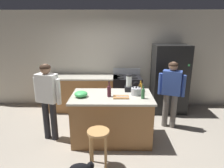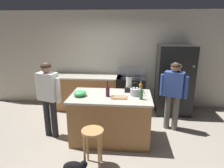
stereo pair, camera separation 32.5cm
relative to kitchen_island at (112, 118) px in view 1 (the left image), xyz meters
The scene contains 17 objects.
ground_plane 0.48m from the kitchen_island, ahead, with size 14.00×14.00×0.00m, color #9E9384.
back_wall 2.13m from the kitchen_island, 90.00° to the left, with size 8.00×0.10×2.70m, color beige.
kitchen_island is the anchor object (origin of this frame).
back_counter_run 1.74m from the kitchen_island, 117.30° to the left, with size 2.00×0.64×0.96m.
refrigerator 2.19m from the kitchen_island, 44.39° to the left, with size 0.90×0.73×1.82m.
stove_range 1.57m from the kitchen_island, 75.42° to the left, with size 0.76×0.65×1.14m.
person_by_island_left 1.36m from the kitchen_island, behind, with size 0.59×0.33×1.59m.
person_by_sink_right 1.50m from the kitchen_island, 22.53° to the left, with size 0.58×0.35×1.54m.
bar_stool 0.89m from the kitchen_island, 103.33° to the right, with size 0.36×0.36×0.67m.
blender_appliance 0.77m from the kitchen_island, 39.16° to the left, with size 0.17×0.17×0.35m.
bottle_olive_oil 0.84m from the kitchen_island, 14.94° to the right, with size 0.07×0.07×0.28m.
bottle_wine 0.60m from the kitchen_island, 130.51° to the right, with size 0.08×0.08×0.32m.
bottle_soda 0.87m from the kitchen_island, 23.78° to the left, with size 0.07×0.07×0.26m.
mixing_bowl 0.80m from the kitchen_island, behind, with size 0.25×0.25×0.11m, color #3FB259.
tea_kettle 0.74m from the kitchen_island, ahead, with size 0.28×0.20×0.27m.
cutting_board 0.53m from the kitchen_island, 32.66° to the right, with size 0.30×0.20×0.02m, color #9E6B3D.
chef_knife 0.55m from the kitchen_island, 29.93° to the right, with size 0.22×0.03×0.01m, color #B7BABF.
Camera 1 is at (0.05, -3.70, 2.27)m, focal length 31.84 mm.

